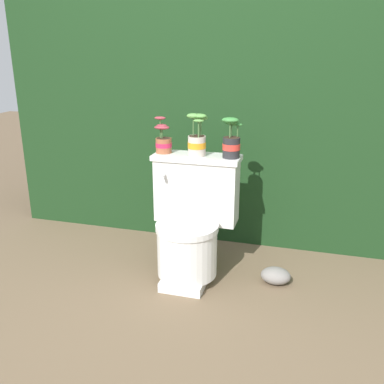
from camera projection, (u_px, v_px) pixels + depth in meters
ground_plane at (201, 283)px, 2.54m from camera, size 12.00×12.00×0.00m
hedge_backdrop at (237, 112)px, 3.23m from camera, size 3.21×0.86×1.74m
toilet at (192, 222)px, 2.55m from camera, size 0.52×0.49×0.73m
potted_plant_left at (163, 141)px, 2.57m from camera, size 0.11×0.10×0.22m
potted_plant_midleft at (197, 139)px, 2.49m from camera, size 0.12×0.12×0.25m
potted_plant_middle at (231, 142)px, 2.45m from camera, size 0.11×0.10×0.23m
garden_stone at (276, 276)px, 2.53m from camera, size 0.18×0.14×0.10m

